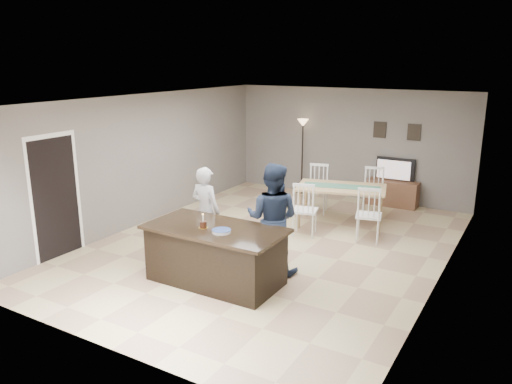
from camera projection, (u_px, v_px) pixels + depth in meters
The scene contains 14 objects.
floor at pixel (271, 246), 9.33m from camera, with size 8.00×8.00×0.00m, color tan.
room_shell at pixel (272, 158), 8.90m from camera, with size 8.00×8.00×8.00m.
kitchen_island at pixel (216, 254), 7.71m from camera, with size 2.15×1.10×0.90m.
tv_console at pixel (392, 193), 11.81m from camera, with size 1.20×0.40×0.60m, color brown.
television at pixel (394, 169), 11.72m from camera, with size 0.91×0.12×0.53m, color black.
tv_screen_glow at pixel (394, 170), 11.65m from camera, with size 0.78×0.78×0.00m, color orange.
picture_frames at pixel (397, 131), 11.63m from camera, with size 1.10×0.02×0.38m.
doorway at pixel (55, 187), 8.55m from camera, with size 0.00×2.10×2.65m.
woman at pixel (206, 211), 8.73m from camera, with size 0.58×0.38×1.59m, color #B4B4B8.
man at pixel (272, 218), 7.99m from camera, with size 0.88×0.69×1.82m, color #1B263C.
birthday_cake at pixel (203, 224), 7.56m from camera, with size 0.14×0.14×0.22m.
plate_stack at pixel (221, 231), 7.36m from camera, with size 0.29×0.29×0.04m.
dining_table at pixel (341, 193), 10.30m from camera, with size 2.15×2.37×1.09m.
floor_lamp at pixel (303, 136), 12.68m from camera, with size 0.29×0.29×1.91m.
Camera 1 is at (4.18, -7.70, 3.39)m, focal length 35.00 mm.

